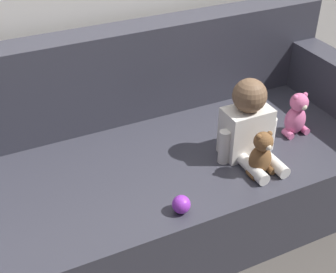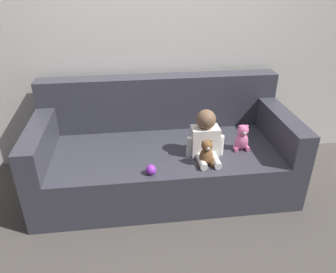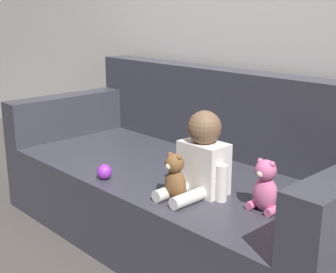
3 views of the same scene
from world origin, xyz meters
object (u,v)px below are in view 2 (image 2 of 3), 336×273
object	(u,v)px
teddy_bear_brown	(206,153)
toy_ball	(151,170)
couch	(164,153)
plush_toy_side	(242,138)
person_baby	(205,137)

from	to	relation	value
teddy_bear_brown	toy_ball	distance (m)	0.45
couch	teddy_bear_brown	xyz separation A→B (m)	(0.29, -0.39, 0.21)
couch	toy_ball	bearing A→B (deg)	-107.56
couch	teddy_bear_brown	size ratio (longest dim) A/B	9.87
couch	plush_toy_side	world-z (taller)	couch
person_baby	plush_toy_side	size ratio (longest dim) A/B	1.70
teddy_bear_brown	toy_ball	xyz separation A→B (m)	(-0.44, -0.07, -0.06)
couch	person_baby	distance (m)	0.48
person_baby	teddy_bear_brown	distance (m)	0.16
couch	person_baby	xyz separation A→B (m)	(0.31, -0.24, 0.27)
person_baby	toy_ball	world-z (taller)	person_baby
plush_toy_side	toy_ball	bearing A→B (deg)	-161.05
person_baby	plush_toy_side	distance (m)	0.33
plush_toy_side	teddy_bear_brown	bearing A→B (deg)	-150.81
teddy_bear_brown	plush_toy_side	distance (m)	0.40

